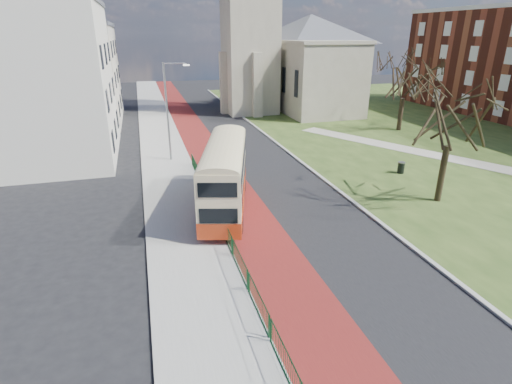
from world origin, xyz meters
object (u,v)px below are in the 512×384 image
object	(u,v)px
bus	(225,173)
streetlamp	(169,107)
winter_tree_near	(456,99)
litter_bin	(401,167)
winter_tree_far	(406,72)

from	to	relation	value
bus	streetlamp	bearing A→B (deg)	117.46
bus	winter_tree_near	distance (m)	14.50
litter_bin	bus	bearing A→B (deg)	-168.85
litter_bin	winter_tree_near	bearing A→B (deg)	-99.98
winter_tree_near	litter_bin	bearing A→B (deg)	80.02
streetlamp	winter_tree_near	bearing A→B (deg)	-40.99
streetlamp	litter_bin	world-z (taller)	streetlamp
streetlamp	winter_tree_far	distance (m)	26.17
bus	winter_tree_far	xyz separation A→B (m)	(23.37, 15.99, 4.00)
streetlamp	winter_tree_near	xyz separation A→B (m)	(15.93, -13.84, 2.03)
bus	litter_bin	bearing A→B (deg)	26.99
winter_tree_far	bus	bearing A→B (deg)	-145.61
winter_tree_near	litter_bin	world-z (taller)	winter_tree_near
winter_tree_far	litter_bin	world-z (taller)	winter_tree_far
streetlamp	winter_tree_near	distance (m)	21.20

